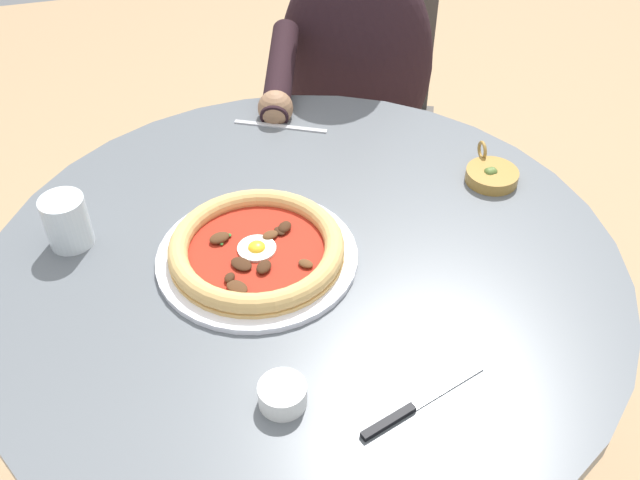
# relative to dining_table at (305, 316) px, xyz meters

# --- Properties ---
(dining_table) EXTENTS (0.99, 0.99, 0.75)m
(dining_table) POSITION_rel_dining_table_xyz_m (0.00, 0.00, 0.00)
(dining_table) COLOR #565B60
(dining_table) RESTS_ON ground
(pizza_on_plate) EXTENTS (0.31, 0.31, 0.04)m
(pizza_on_plate) POSITION_rel_dining_table_xyz_m (-0.02, -0.07, 0.15)
(pizza_on_plate) COLOR white
(pizza_on_plate) RESTS_ON dining_table
(water_glass) EXTENTS (0.07, 0.07, 0.09)m
(water_glass) POSITION_rel_dining_table_xyz_m (-0.13, -0.34, 0.17)
(water_glass) COLOR silver
(water_glass) RESTS_ON dining_table
(steak_knife) EXTENTS (0.07, 0.19, 0.01)m
(steak_knife) POSITION_rel_dining_table_xyz_m (0.31, 0.05, 0.14)
(steak_knife) COLOR silver
(steak_knife) RESTS_ON dining_table
(ramekin_capers) EXTENTS (0.06, 0.06, 0.03)m
(ramekin_capers) POSITION_rel_dining_table_xyz_m (0.25, -0.09, 0.15)
(ramekin_capers) COLOR white
(ramekin_capers) RESTS_ON dining_table
(olive_pan) EXTENTS (0.12, 0.09, 0.05)m
(olive_pan) POSITION_rel_dining_table_xyz_m (-0.11, 0.37, 0.15)
(olive_pan) COLOR olive
(olive_pan) RESTS_ON dining_table
(fork_utensil) EXTENTS (0.09, 0.17, 0.00)m
(fork_utensil) POSITION_rel_dining_table_xyz_m (-0.37, 0.05, 0.14)
(fork_utensil) COLOR #BCBCC1
(fork_utensil) RESTS_ON dining_table
(diner_person) EXTENTS (0.47, 0.49, 1.16)m
(diner_person) POSITION_rel_dining_table_xyz_m (-0.64, 0.28, -0.10)
(diner_person) COLOR #282833
(diner_person) RESTS_ON ground
(cafe_chair_diner) EXTENTS (0.52, 0.52, 0.89)m
(cafe_chair_diner) POSITION_rel_dining_table_xyz_m (-0.77, 0.34, -0.08)
(cafe_chair_diner) COLOR #504A45
(cafe_chair_diner) RESTS_ON ground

